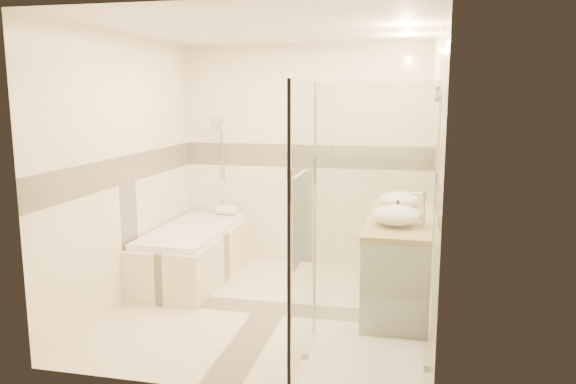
% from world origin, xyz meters
% --- Properties ---
extents(room, '(2.82, 3.02, 2.52)m').
position_xyz_m(room, '(0.06, 0.01, 1.26)').
color(room, beige).
rests_on(room, ground).
extents(bathtub, '(0.75, 1.70, 0.56)m').
position_xyz_m(bathtub, '(-1.02, 0.65, 0.31)').
color(bathtub, beige).
rests_on(bathtub, ground).
extents(vanity, '(0.58, 1.62, 0.85)m').
position_xyz_m(vanity, '(1.12, 0.30, 0.43)').
color(vanity, white).
rests_on(vanity, ground).
extents(shower_enclosure, '(0.96, 0.93, 2.04)m').
position_xyz_m(shower_enclosure, '(0.83, -0.97, 0.51)').
color(shower_enclosure, beige).
rests_on(shower_enclosure, ground).
extents(vessel_sink_near, '(0.38, 0.38, 0.15)m').
position_xyz_m(vessel_sink_near, '(1.10, 0.78, 0.93)').
color(vessel_sink_near, white).
rests_on(vessel_sink_near, vanity).
extents(vessel_sink_far, '(0.43, 0.43, 0.17)m').
position_xyz_m(vessel_sink_far, '(1.10, -0.03, 0.94)').
color(vessel_sink_far, white).
rests_on(vessel_sink_far, vanity).
extents(faucet_near, '(0.11, 0.03, 0.26)m').
position_xyz_m(faucet_near, '(1.32, 0.78, 1.00)').
color(faucet_near, silver).
rests_on(faucet_near, vanity).
extents(faucet_far, '(0.12, 0.03, 0.30)m').
position_xyz_m(faucet_far, '(1.32, -0.03, 1.02)').
color(faucet_far, silver).
rests_on(faucet_far, vanity).
extents(amenity_bottle_a, '(0.09, 0.09, 0.16)m').
position_xyz_m(amenity_bottle_a, '(1.10, 0.27, 0.93)').
color(amenity_bottle_a, black).
rests_on(amenity_bottle_a, vanity).
extents(amenity_bottle_b, '(0.14, 0.14, 0.15)m').
position_xyz_m(amenity_bottle_b, '(1.10, 0.36, 0.92)').
color(amenity_bottle_b, black).
rests_on(amenity_bottle_b, vanity).
extents(folded_towels, '(0.15, 0.23, 0.07)m').
position_xyz_m(folded_towels, '(1.10, 1.00, 0.88)').
color(folded_towels, white).
rests_on(folded_towels, vanity).
extents(rolled_towel, '(0.24, 0.11, 0.11)m').
position_xyz_m(rolled_towel, '(-0.87, 1.33, 0.62)').
color(rolled_towel, white).
rests_on(rolled_towel, bathtub).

